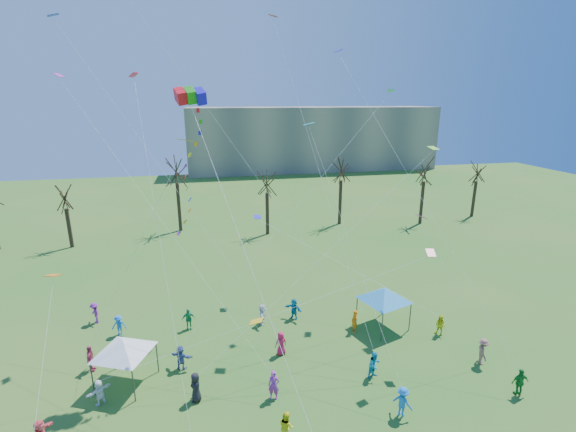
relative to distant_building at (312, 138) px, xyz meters
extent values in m
cube|color=gray|center=(0.00, 0.00, 0.00)|extent=(60.00, 14.00, 15.00)
cylinder|color=black|center=(-42.33, -47.92, -5.14)|extent=(0.44, 0.44, 4.73)
cylinder|color=black|center=(-29.98, -44.09, -4.28)|extent=(0.44, 0.44, 6.45)
cylinder|color=black|center=(-18.82, -47.93, -4.78)|extent=(0.44, 0.44, 5.44)
cylinder|color=black|center=(-8.20, -45.55, -4.40)|extent=(0.44, 0.44, 6.19)
cylinder|color=black|center=(2.96, -47.82, -4.49)|extent=(0.44, 0.44, 6.01)
cylinder|color=black|center=(12.44, -46.09, -4.85)|extent=(0.44, 0.44, 5.30)
cube|color=red|center=(-27.51, -71.19, 9.60)|extent=(0.84, 1.26, 1.14)
cube|color=#199113|center=(-26.96, -71.19, 9.60)|extent=(0.84, 1.26, 1.14)
cube|color=#1B11D4|center=(-26.40, -71.19, 9.60)|extent=(0.84, 1.26, 1.14)
cylinder|color=white|center=(-24.57, -77.69, 1.90)|extent=(0.02, 0.02, 19.44)
cylinder|color=#3F3F44|center=(-33.56, -75.02, -6.42)|extent=(0.09, 0.09, 2.17)
cylinder|color=#3F3F44|center=(-31.09, -76.08, -6.42)|extent=(0.09, 0.09, 2.17)
cylinder|color=#3F3F44|center=(-32.49, -72.55, -6.42)|extent=(0.09, 0.09, 2.17)
cylinder|color=#3F3F44|center=(-30.03, -73.62, -6.42)|extent=(0.09, 0.09, 2.17)
pyramid|color=white|center=(-31.79, -74.32, -4.87)|extent=(3.79, 3.79, 0.93)
cylinder|color=#3F3F44|center=(-14.51, -73.38, -6.36)|extent=(0.10, 0.10, 2.28)
cylinder|color=#3F3F44|center=(-11.83, -72.48, -6.36)|extent=(0.10, 0.10, 2.28)
cylinder|color=#3F3F44|center=(-15.40, -70.70, -6.36)|extent=(0.10, 0.10, 2.28)
cylinder|color=#3F3F44|center=(-12.73, -69.80, -6.36)|extent=(0.10, 0.10, 2.28)
pyramid|color=#2887C8|center=(-13.62, -71.59, -4.73)|extent=(4.12, 4.12, 0.98)
imported|color=yellow|center=(-23.04, -80.62, -6.61)|extent=(0.93, 1.05, 1.78)
imported|color=blue|center=(-16.40, -80.23, -6.61)|extent=(1.22, 1.31, 1.77)
imported|color=#1C812B|center=(-8.84, -80.17, -6.62)|extent=(1.06, 0.53, 1.75)
imported|color=white|center=(-33.01, -75.87, -6.72)|extent=(1.40, 1.30, 1.56)
imported|color=black|center=(-27.60, -76.73, -6.59)|extent=(0.74, 0.99, 1.82)
imported|color=purple|center=(-23.14, -77.50, -6.59)|extent=(0.76, 0.62, 1.81)
imported|color=#0D98C3|center=(-16.61, -76.93, -6.61)|extent=(1.06, 0.96, 1.78)
imported|color=#925E50|center=(-9.07, -77.16, -6.58)|extent=(1.08, 1.35, 1.83)
imported|color=#D64770|center=(-34.27, -72.60, -6.60)|extent=(0.46, 1.06, 1.80)
imported|color=#465998|center=(-28.59, -73.58, -6.67)|extent=(1.59, 1.17, 1.67)
imported|color=#CC1944|center=(-21.94, -73.41, -6.65)|extent=(0.92, 0.70, 1.70)
imported|color=orange|center=(-16.00, -71.81, -6.62)|extent=(0.48, 0.68, 1.76)
imported|color=yellow|center=(-9.91, -73.55, -6.70)|extent=(0.95, 0.98, 1.59)
imported|color=blue|center=(-33.27, -68.63, -6.71)|extent=(1.06, 0.65, 1.59)
imported|color=#229D54|center=(-28.24, -68.88, -6.65)|extent=(1.05, 0.57, 1.69)
imported|color=white|center=(-22.63, -69.33, -6.67)|extent=(0.90, 1.62, 1.67)
imported|color=#85238C|center=(-35.42, -66.48, -6.64)|extent=(1.11, 1.29, 1.73)
imported|color=#0A6D99|center=(-20.04, -69.02, -6.65)|extent=(1.46, 1.47, 1.70)
cube|color=orange|center=(-34.72, -74.86, 0.30)|extent=(0.81, 0.90, 0.24)
cylinder|color=white|center=(-34.57, -78.34, -2.95)|extent=(0.01, 0.01, 9.26)
cube|color=#F72981|center=(-30.74, -66.36, 11.03)|extent=(0.74, 0.73, 0.33)
cylinder|color=white|center=(-29.23, -73.66, 2.41)|extent=(0.01, 0.01, 22.48)
cube|color=gold|center=(-24.35, -79.90, -0.81)|extent=(0.71, 0.62, 0.23)
cylinder|color=white|center=(-23.69, -80.26, -3.51)|extent=(0.01, 0.01, 5.21)
cube|color=#16A9AC|center=(-19.08, -69.26, 7.77)|extent=(0.85, 0.71, 0.20)
cylinder|color=white|center=(-17.74, -74.75, 0.78)|extent=(0.01, 0.01, 17.66)
cube|color=#2137BE|center=(-15.67, -64.94, 13.04)|extent=(0.73, 0.68, 0.27)
cylinder|color=white|center=(-12.25, -72.56, 3.42)|extent=(0.01, 0.01, 25.17)
cube|color=red|center=(-12.47, -75.29, -0.04)|extent=(0.67, 0.77, 0.32)
cylinder|color=white|center=(-22.74, -75.58, -3.12)|extent=(0.01, 0.01, 21.34)
cube|color=#80E636|center=(-9.67, -69.83, 5.94)|extent=(0.70, 0.85, 0.21)
cylinder|color=white|center=(-18.63, -73.28, -0.13)|extent=(0.01, 0.01, 22.51)
cube|color=#C037AB|center=(-36.68, -62.22, 11.14)|extent=(0.85, 0.81, 0.31)
cylinder|color=white|center=(-29.91, -69.86, 2.47)|extent=(0.01, 0.01, 26.53)
cube|color=red|center=(-20.55, -63.61, 15.54)|extent=(0.80, 0.72, 0.20)
cylinder|color=white|center=(-18.58, -70.27, 4.67)|extent=(0.01, 0.01, 25.46)
cube|color=#FE2A8D|center=(-13.57, -75.61, 2.54)|extent=(0.66, 0.58, 0.28)
cylinder|color=white|center=(-11.32, -76.39, -1.83)|extent=(0.01, 0.01, 9.60)
cube|color=orange|center=(-27.34, -73.52, 7.23)|extent=(0.95, 0.92, 0.17)
cylinder|color=white|center=(-30.81, -73.06, 0.51)|extent=(0.01, 0.01, 14.79)
cube|color=#17B292|center=(-11.39, -65.61, 10.09)|extent=(0.64, 0.74, 0.20)
cylinder|color=white|center=(-19.99, -69.60, 1.94)|extent=(0.01, 0.01, 24.73)
cube|color=blue|center=(-34.09, -70.34, 13.90)|extent=(0.70, 0.60, 0.20)
cylinder|color=white|center=(-28.01, -71.87, 3.85)|extent=(0.01, 0.01, 23.35)
cylinder|color=white|center=(-23.27, -71.33, 4.83)|extent=(0.01, 0.01, 26.12)
cube|color=#292DEA|center=(-22.18, -64.13, -0.27)|extent=(0.59, 0.76, 0.16)
cylinder|color=white|center=(-16.04, -68.84, -3.23)|extent=(0.01, 0.01, 16.42)
camera|label=1|loc=(-26.35, -96.87, 9.47)|focal=25.00mm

